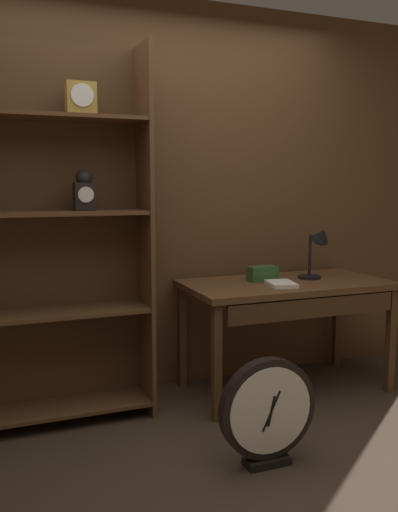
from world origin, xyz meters
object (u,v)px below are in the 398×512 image
at_px(toolbox_small, 262,274).
at_px(open_repair_manual, 281,284).
at_px(desk_lamp, 318,247).
at_px(round_clock_large, 268,411).
at_px(workbench, 288,294).
at_px(bookshelf, 18,241).

relative_size(toolbox_small, open_repair_manual, 0.87).
bearing_deg(open_repair_manual, toolbox_small, 109.77).
xyz_separation_m(desk_lamp, open_repair_manual, (-0.36, -0.13, -0.21)).
bearing_deg(round_clock_large, toolbox_small, 63.89).
distance_m(workbench, desk_lamp, 0.39).
height_order(desk_lamp, round_clock_large, desk_lamp).
xyz_separation_m(workbench, toolbox_small, (-0.14, 0.10, 0.13)).
xyz_separation_m(workbench, round_clock_large, (-0.60, -0.84, -0.39)).
bearing_deg(bookshelf, desk_lamp, -1.56).
relative_size(workbench, round_clock_large, 2.48).
bearing_deg(workbench, open_repair_manual, -138.63).
bearing_deg(toolbox_small, bookshelf, -179.62).
distance_m(toolbox_small, open_repair_manual, 0.20).
height_order(toolbox_small, round_clock_large, toolbox_small).
relative_size(workbench, open_repair_manual, 6.21).
bearing_deg(open_repair_manual, bookshelf, -175.88).
relative_size(bookshelf, workbench, 1.61).
distance_m(workbench, round_clock_large, 1.10).
xyz_separation_m(bookshelf, open_repair_manual, (1.58, -0.19, -0.32)).
distance_m(desk_lamp, toolbox_small, 0.43).
xyz_separation_m(desk_lamp, round_clock_large, (-0.85, -0.87, -0.69)).
relative_size(desk_lamp, round_clock_large, 0.69).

